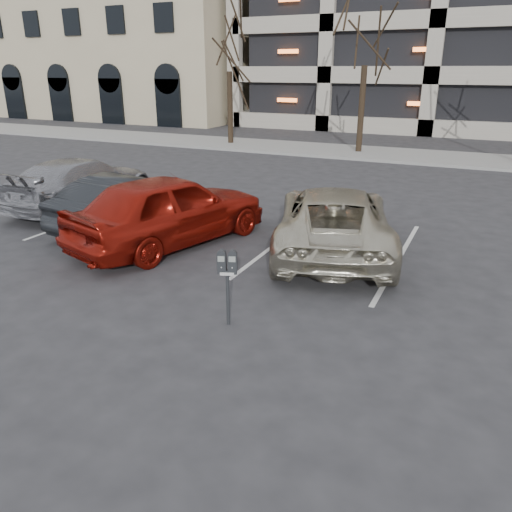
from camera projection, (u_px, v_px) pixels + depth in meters
ground at (301, 287)px, 9.45m from camera, size 140.00×140.00×0.00m
sidewalk at (422, 157)px, 22.97m from camera, size 80.00×4.00×0.12m
stall_lines at (280, 241)px, 11.95m from camera, size 16.90×5.20×0.00m
office_building at (121, 24)px, 43.29m from camera, size 26.00×16.20×15.00m
tree_a at (229, 23)px, 24.86m from camera, size 3.65×3.65×8.29m
tree_b at (369, 6)px, 21.91m from camera, size 3.92×3.92×8.91m
parking_meter at (227, 269)px, 7.74m from camera, size 0.34×0.23×1.25m
suv_silver at (334, 219)px, 11.11m from camera, size 3.88×5.73×1.46m
car_red at (170, 209)px, 11.51m from camera, size 3.27×5.28×1.68m
car_dark at (129, 201)px, 12.77m from camera, size 2.01×4.35×1.38m
car_silver at (82, 183)px, 14.70m from camera, size 2.11×5.02×1.45m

